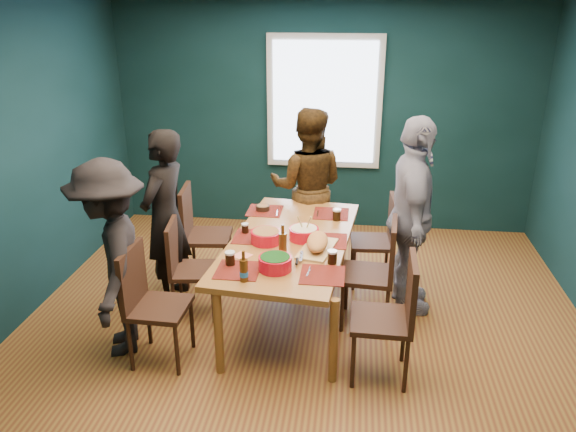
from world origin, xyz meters
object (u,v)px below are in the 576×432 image
(chair_right_near, at_px, (395,310))
(person_far_left, at_px, (165,218))
(chair_right_mid, at_px, (379,266))
(bowl_salad, at_px, (266,236))
(chair_left_near, at_px, (147,296))
(person_near_left, at_px, (112,259))
(bowl_herbs, at_px, (275,263))
(person_back, at_px, (307,187))
(cutting_board, at_px, (317,243))
(chair_left_mid, at_px, (185,262))
(chair_right_far, at_px, (381,234))
(dining_table, at_px, (290,246))
(bowl_dumpling, at_px, (304,233))
(person_right, at_px, (412,217))
(chair_left_far, at_px, (198,227))

(chair_right_near, bearing_deg, person_far_left, 156.41)
(chair_right_mid, height_order, bowl_salad, chair_right_mid)
(chair_left_near, height_order, chair_right_mid, chair_right_mid)
(person_near_left, distance_m, bowl_herbs, 1.28)
(person_back, relative_size, cutting_board, 2.74)
(chair_left_mid, xyz_separation_m, chair_right_far, (1.75, 0.81, 0.01))
(dining_table, xyz_separation_m, bowl_dumpling, (0.12, 0.01, 0.13))
(person_right, height_order, bowl_salad, person_right)
(chair_left_far, relative_size, person_right, 0.55)
(dining_table, bearing_deg, chair_right_mid, 1.07)
(chair_left_near, distance_m, person_back, 2.25)
(bowl_salad, bearing_deg, person_far_left, 165.50)
(dining_table, bearing_deg, person_near_left, -147.25)
(chair_left_near, xyz_separation_m, person_near_left, (-0.31, 0.12, 0.24))
(dining_table, distance_m, chair_right_far, 1.10)
(person_far_left, bearing_deg, person_right, 105.42)
(bowl_herbs, bearing_deg, chair_right_mid, 32.81)
(chair_right_mid, relative_size, bowl_dumpling, 3.78)
(person_near_left, height_order, bowl_herbs, person_near_left)
(cutting_board, bearing_deg, person_right, 42.57)
(chair_left_mid, height_order, chair_right_mid, chair_right_mid)
(chair_right_far, bearing_deg, chair_right_near, -91.66)
(chair_left_mid, relative_size, cutting_board, 1.47)
(chair_right_far, height_order, chair_right_near, chair_right_near)
(chair_left_near, bearing_deg, dining_table, 39.64)
(person_back, bearing_deg, chair_right_far, 149.86)
(dining_table, bearing_deg, person_right, 20.03)
(person_far_left, bearing_deg, person_near_left, 2.07)
(chair_left_near, bearing_deg, person_back, 63.33)
(chair_right_near, xyz_separation_m, person_near_left, (-2.20, 0.11, 0.23))
(chair_right_near, bearing_deg, chair_right_far, 93.08)
(chair_right_mid, distance_m, bowl_herbs, 1.00)
(chair_right_far, distance_m, bowl_dumpling, 1.03)
(dining_table, bearing_deg, chair_right_near, -36.32)
(dining_table, height_order, chair_left_far, chair_left_far)
(person_right, bearing_deg, bowl_dumpling, 103.99)
(chair_right_mid, bearing_deg, dining_table, 179.57)
(chair_left_far, height_order, person_near_left, person_near_left)
(chair_left_near, distance_m, cutting_board, 1.43)
(chair_right_far, xyz_separation_m, person_near_left, (-2.15, -1.39, 0.27))
(person_far_left, xyz_separation_m, bowl_dumpling, (1.29, -0.14, -0.02))
(person_right, bearing_deg, dining_table, 102.93)
(bowl_salad, xyz_separation_m, bowl_dumpling, (0.31, 0.11, 0.00))
(bowl_herbs, bearing_deg, chair_left_mid, 151.03)
(chair_right_near, bearing_deg, person_near_left, 178.31)
(person_far_left, bearing_deg, dining_table, 94.91)
(chair_left_mid, distance_m, bowl_herbs, 1.05)
(bowl_herbs, bearing_deg, person_near_left, -176.17)
(person_right, bearing_deg, chair_left_mid, 99.11)
(person_right, bearing_deg, chair_right_far, 25.83)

